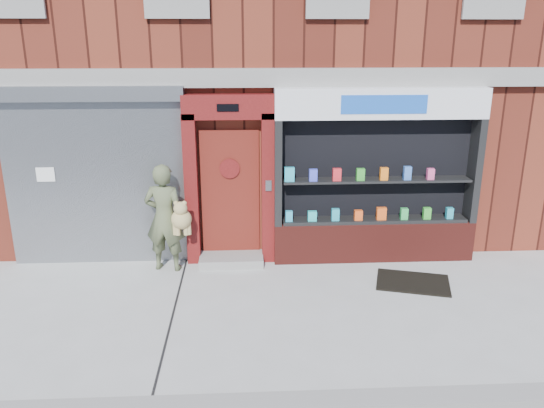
{
  "coord_description": "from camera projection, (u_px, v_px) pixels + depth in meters",
  "views": [
    {
      "loc": [
        -0.49,
        -6.84,
        3.76
      ],
      "look_at": [
        -0.08,
        1.0,
        1.3
      ],
      "focal_mm": 35.0,
      "sensor_mm": 36.0,
      "label": 1
    }
  ],
  "objects": [
    {
      "name": "building",
      "position": [
        264.0,
        27.0,
        12.18
      ],
      "size": [
        12.0,
        8.16,
        8.0
      ],
      "color": "#4E1A11",
      "rests_on": "ground"
    },
    {
      "name": "pharmacy_bay",
      "position": [
        376.0,
        184.0,
        9.07
      ],
      "size": [
        3.5,
        0.41,
        3.0
      ],
      "color": "#5D1B16",
      "rests_on": "ground"
    },
    {
      "name": "curb",
      "position": [
        295.0,
        404.0,
        5.6
      ],
      "size": [
        60.0,
        0.3,
        0.12
      ],
      "primitive_type": "cube",
      "color": "gray",
      "rests_on": "ground"
    },
    {
      "name": "ground",
      "position": [
        281.0,
        310.0,
        7.67
      ],
      "size": [
        80.0,
        80.0,
        0.0
      ],
      "primitive_type": "plane",
      "color": "#9E9E99",
      "rests_on": "ground"
    },
    {
      "name": "red_door_bay",
      "position": [
        230.0,
        181.0,
        8.97
      ],
      "size": [
        1.52,
        0.58,
        2.9
      ],
      "color": "#4D0D0D",
      "rests_on": "ground"
    },
    {
      "name": "shutter_bay",
      "position": [
        94.0,
        166.0,
        8.84
      ],
      "size": [
        3.1,
        0.3,
        3.04
      ],
      "color": "gray",
      "rests_on": "ground"
    },
    {
      "name": "doormat",
      "position": [
        413.0,
        282.0,
        8.51
      ],
      "size": [
        1.31,
        1.08,
        0.03
      ],
      "primitive_type": "cube",
      "rotation": [
        0.0,
        0.0,
        -0.28
      ],
      "color": "black",
      "rests_on": "ground"
    },
    {
      "name": "woman",
      "position": [
        166.0,
        218.0,
        8.76
      ],
      "size": [
        0.83,
        0.58,
        1.83
      ],
      "color": "#525B3B",
      "rests_on": "ground"
    }
  ]
}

